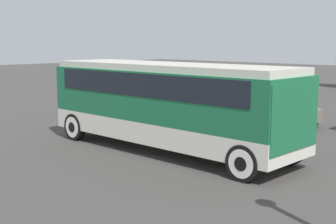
{
  "coord_description": "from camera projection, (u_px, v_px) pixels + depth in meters",
  "views": [
    {
      "loc": [
        10.8,
        -11.2,
        3.68
      ],
      "look_at": [
        0.0,
        0.0,
        1.33
      ],
      "focal_mm": 50.0,
      "sensor_mm": 36.0,
      "label": 1
    }
  ],
  "objects": [
    {
      "name": "ground_plane",
      "position": [
        168.0,
        151.0,
        15.93
      ],
      "size": [
        120.0,
        120.0,
        0.0
      ],
      "primitive_type": "plane",
      "color": "#423F3D"
    },
    {
      "name": "parked_car_near",
      "position": [
        195.0,
        99.0,
        24.43
      ],
      "size": [
        4.02,
        1.98,
        1.44
      ],
      "color": "black",
      "rests_on": "ground_plane"
    },
    {
      "name": "tour_bus",
      "position": [
        170.0,
        99.0,
        15.6
      ],
      "size": [
        9.45,
        2.65,
        2.96
      ],
      "color": "silver",
      "rests_on": "ground_plane"
    },
    {
      "name": "parked_car_far",
      "position": [
        265.0,
        109.0,
        21.11
      ],
      "size": [
        4.61,
        1.89,
        1.35
      ],
      "color": "#7A6B5B",
      "rests_on": "ground_plane"
    }
  ]
}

